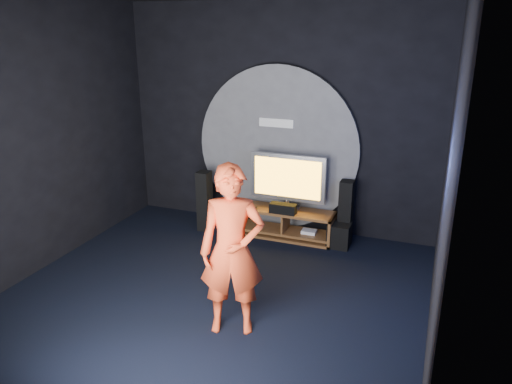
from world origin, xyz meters
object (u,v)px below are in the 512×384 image
(media_console, at_px, (286,225))
(tower_speaker_left, at_px, (205,201))
(tower_speaker_right, at_px, (345,212))
(player, at_px, (232,251))
(tv, at_px, (288,179))
(subwoofer, at_px, (339,235))

(media_console, height_order, tower_speaker_left, tower_speaker_left)
(tower_speaker_left, xyz_separation_m, tower_speaker_right, (2.19, 0.33, 0.00))
(tower_speaker_left, bearing_deg, player, -57.38)
(media_console, bearing_deg, tower_speaker_left, -172.13)
(tv, bearing_deg, subwoofer, -7.21)
(tower_speaker_left, relative_size, subwoofer, 2.72)
(tv, height_order, subwoofer, tv)
(tv, xyz_separation_m, player, (0.21, -2.60, 0.01))
(tv, height_order, tower_speaker_left, tv)
(media_console, height_order, tv, tv)
(tower_speaker_left, height_order, tower_speaker_right, same)
(player, bearing_deg, subwoofer, 55.54)
(subwoofer, bearing_deg, tower_speaker_left, -176.29)
(subwoofer, bearing_deg, player, -104.46)
(tower_speaker_left, bearing_deg, tv, 10.79)
(subwoofer, bearing_deg, tv, 172.79)
(media_console, xyz_separation_m, subwoofer, (0.85, -0.04, -0.02))
(tower_speaker_left, bearing_deg, media_console, 7.87)
(media_console, relative_size, tower_speaker_right, 1.55)
(tower_speaker_right, height_order, player, player)
(tv, bearing_deg, media_console, -84.32)
(tv, xyz_separation_m, tower_speaker_left, (-1.30, -0.25, -0.43))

